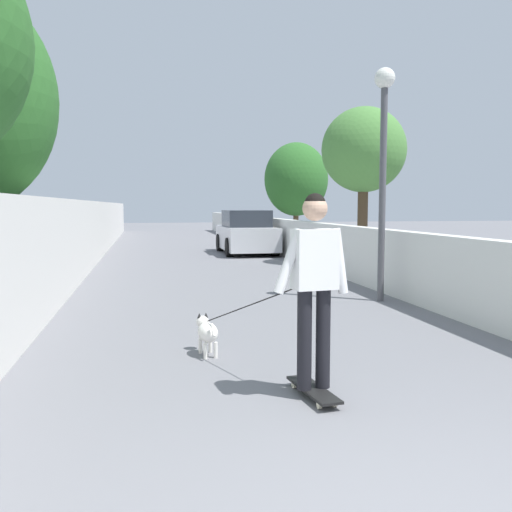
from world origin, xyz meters
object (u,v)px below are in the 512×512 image
at_px(tree_right_far, 296,180).
at_px(skateboard, 313,390).
at_px(person_skateboarder, 314,275).
at_px(dog, 208,331).
at_px(car_near, 246,233).
at_px(lamp_post, 383,142).
at_px(tree_right_distant, 364,151).

xyz_separation_m(tree_right_far, skateboard, (-16.51, 4.35, -2.65)).
height_order(person_skateboarder, dog, person_skateboarder).
height_order(dog, car_near, car_near).
bearing_deg(lamp_post, skateboard, 149.94).
distance_m(skateboard, dog, 1.79).
bearing_deg(person_skateboarder, tree_right_distant, -24.07).
xyz_separation_m(lamp_post, dog, (-3.02, 3.44, -2.55)).
height_order(tree_right_far, person_skateboarder, tree_right_far).
height_order(tree_right_distant, skateboard, tree_right_distant).
relative_size(skateboard, person_skateboarder, 0.47).
xyz_separation_m(person_skateboarder, dog, (1.60, 0.77, -0.83)).
xyz_separation_m(person_skateboarder, car_near, (14.87, -2.07, -0.39)).
relative_size(tree_right_far, car_near, 1.08).
xyz_separation_m(tree_right_distant, dog, (-8.91, 5.46, -2.99)).
height_order(tree_right_distant, dog, tree_right_distant).
bearing_deg(person_skateboarder, skateboard, 3.58).
height_order(skateboard, dog, dog).
bearing_deg(lamp_post, tree_right_far, -8.03).
bearing_deg(dog, skateboard, -154.24).
bearing_deg(tree_right_far, dog, 161.04).
xyz_separation_m(skateboard, dog, (1.60, 0.77, 0.21)).
relative_size(tree_right_distant, person_skateboarder, 2.60).
distance_m(tree_right_far, lamp_post, 12.01).
bearing_deg(tree_right_far, tree_right_distant, -176.73).
xyz_separation_m(tree_right_distant, skateboard, (-10.51, 4.69, -3.19)).
height_order(tree_right_far, car_near, tree_right_far).
bearing_deg(lamp_post, car_near, 3.35).
bearing_deg(dog, person_skateboarder, -154.24).
relative_size(person_skateboarder, dog, 0.91).
distance_m(person_skateboarder, dog, 1.96).
relative_size(tree_right_far, person_skateboarder, 2.40).
distance_m(skateboard, car_near, 15.03).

